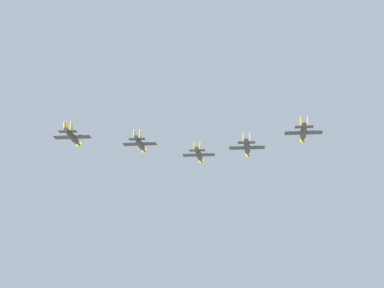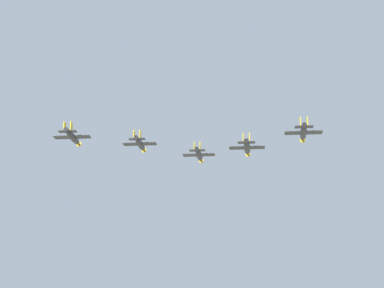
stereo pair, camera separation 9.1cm
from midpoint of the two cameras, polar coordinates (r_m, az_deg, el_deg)
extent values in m
ellipsoid|color=#2D3338|center=(281.69, 0.47, -0.75)|extent=(12.44, 11.09, 1.90)
cone|color=gold|center=(289.64, 0.62, -1.16)|extent=(2.49, 2.46, 1.62)
ellipsoid|color=#334751|center=(285.01, 0.53, -0.78)|extent=(2.85, 2.73, 1.11)
cube|color=#2D3338|center=(280.96, 0.45, -0.74)|extent=(9.45, 10.20, 0.19)
cube|color=gold|center=(281.45, -0.51, -0.75)|extent=(2.79, 2.54, 0.23)
cube|color=gold|center=(280.57, 1.42, -0.70)|extent=(2.79, 2.54, 0.23)
cube|color=#2D3338|center=(275.72, 0.34, -0.43)|extent=(5.07, 5.36, 0.19)
cube|color=gold|center=(276.45, 0.15, -0.18)|extent=(1.77, 1.57, 2.75)
cube|color=gold|center=(276.27, 0.54, -0.16)|extent=(1.77, 1.57, 2.75)
cylinder|color=black|center=(274.18, 0.31, -0.34)|extent=(1.67, 1.70, 1.33)
ellipsoid|color=#2D3338|center=(264.76, -3.49, -0.02)|extent=(12.17, 10.84, 1.86)
cone|color=gold|center=(272.43, -3.22, -0.46)|extent=(2.44, 2.41, 1.58)
ellipsoid|color=#334751|center=(267.97, -3.38, -0.05)|extent=(2.79, 2.67, 1.08)
cube|color=#2D3338|center=(264.05, -3.52, 0.00)|extent=(9.24, 9.98, 0.19)
cube|color=gold|center=(264.85, -4.51, -0.02)|extent=(2.73, 2.49, 0.22)
cube|color=gold|center=(263.35, -2.52, 0.04)|extent=(2.73, 2.49, 0.22)
cube|color=#2D3338|center=(259.00, -3.71, 0.34)|extent=(4.95, 5.24, 0.19)
cube|color=gold|center=(259.79, -3.90, 0.60)|extent=(1.73, 1.53, 2.68)
cube|color=gold|center=(259.49, -3.49, 0.61)|extent=(1.73, 1.53, 2.68)
cylinder|color=black|center=(257.51, -3.77, 0.43)|extent=(1.63, 1.66, 1.30)
ellipsoid|color=#2D3338|center=(261.08, 3.69, -0.27)|extent=(12.64, 11.47, 1.95)
cone|color=gold|center=(269.23, 3.75, -0.73)|extent=(2.55, 2.53, 1.65)
ellipsoid|color=#334751|center=(264.48, 3.71, -0.30)|extent=(2.91, 2.81, 1.14)
cube|color=#2D3338|center=(260.32, 3.69, -0.25)|extent=(9.75, 10.40, 0.19)
cube|color=gold|center=(260.50, 2.62, -0.26)|extent=(2.84, 2.63, 0.23)
cube|color=gold|center=(260.26, 4.76, -0.21)|extent=(2.84, 2.63, 0.23)
cube|color=#2D3338|center=(254.94, 3.65, 0.10)|extent=(5.22, 5.47, 0.19)
cube|color=gold|center=(255.64, 3.43, 0.38)|extent=(1.79, 1.62, 2.81)
cube|color=gold|center=(255.59, 3.86, 0.39)|extent=(1.79, 1.62, 2.81)
cylinder|color=black|center=(253.36, 3.64, 0.20)|extent=(1.71, 1.74, 1.36)
ellipsoid|color=#2D3338|center=(248.86, -7.98, 0.44)|extent=(12.49, 11.13, 1.91)
cone|color=gold|center=(256.59, -7.54, -0.06)|extent=(2.50, 2.47, 1.62)
ellipsoid|color=#334751|center=(252.10, -7.80, 0.40)|extent=(2.86, 2.75, 1.11)
cube|color=#2D3338|center=(248.14, -8.02, 0.46)|extent=(9.49, 10.24, 0.19)
cube|color=gold|center=(249.33, -9.08, 0.44)|extent=(2.80, 2.56, 0.23)
cube|color=gold|center=(247.06, -6.95, 0.51)|extent=(2.80, 2.56, 0.23)
cube|color=#2D3338|center=(243.05, -8.33, 0.84)|extent=(5.09, 5.38, 0.19)
cube|color=gold|center=(243.94, -8.51, 1.12)|extent=(1.77, 1.58, 2.76)
cube|color=gold|center=(243.48, -8.08, 1.14)|extent=(1.77, 1.58, 2.76)
cylinder|color=black|center=(241.55, -8.42, 0.95)|extent=(1.67, 1.70, 1.34)
ellipsoid|color=#2D3338|center=(241.97, 7.44, 0.73)|extent=(12.36, 11.18, 1.90)
cone|color=gold|center=(249.89, 7.38, 0.21)|extent=(2.49, 2.47, 1.62)
ellipsoid|color=#334751|center=(245.29, 7.41, 0.68)|extent=(2.84, 2.74, 1.11)
cube|color=#2D3338|center=(241.23, 7.45, 0.76)|extent=(9.51, 10.16, 0.19)
cube|color=gold|center=(241.10, 6.32, 0.74)|extent=(2.77, 2.56, 0.23)
cube|color=gold|center=(241.47, 8.57, 0.80)|extent=(2.77, 2.56, 0.23)
cube|color=#2D3338|center=(236.01, 7.49, 1.15)|extent=(5.09, 5.34, 0.19)
cube|color=gold|center=(236.65, 7.25, 1.44)|extent=(1.75, 1.58, 2.75)
cube|color=gold|center=(236.72, 7.71, 1.45)|extent=(1.75, 1.58, 2.75)
cylinder|color=black|center=(234.47, 7.50, 1.26)|extent=(1.67, 1.70, 1.33)
camera|label=1|loc=(0.05, -90.01, 0.00)|focal=79.80mm
camera|label=2|loc=(0.05, 89.99, 0.00)|focal=79.80mm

